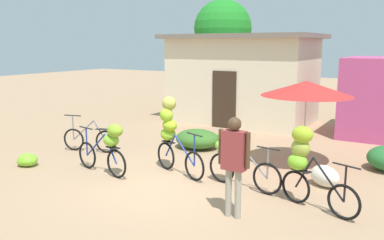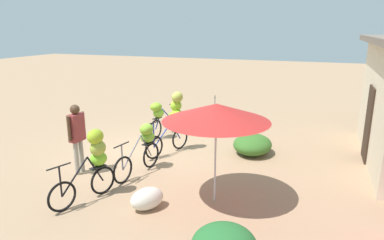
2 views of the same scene
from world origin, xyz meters
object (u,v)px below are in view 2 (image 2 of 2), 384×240
at_px(banana_pile_on_ground, 174,116).
at_px(bicycle_near_pile, 160,116).
at_px(bicycle_leftmost, 214,117).
at_px(bicycle_rightmost, 93,159).
at_px(market_umbrella, 216,112).
at_px(produce_sack, 147,199).
at_px(person_vendor, 77,132).
at_px(bicycle_center_loaded, 175,118).
at_px(bicycle_by_shop, 143,144).

bearing_deg(banana_pile_on_ground, bicycle_near_pile, 12.53).
height_order(bicycle_leftmost, bicycle_rightmost, bicycle_rightmost).
relative_size(market_umbrella, produce_sack, 3.05).
relative_size(bicycle_leftmost, produce_sack, 2.22).
xyz_separation_m(bicycle_leftmost, person_vendor, (5.22, -1.87, 0.72)).
bearing_deg(bicycle_leftmost, produce_sack, 4.57).
relative_size(bicycle_near_pile, produce_sack, 2.45).
xyz_separation_m(bicycle_center_loaded, bicycle_by_shop, (1.63, -0.16, -0.26)).
relative_size(market_umbrella, bicycle_near_pile, 1.25).
height_order(bicycle_near_pile, bicycle_center_loaded, bicycle_center_loaded).
xyz_separation_m(bicycle_leftmost, bicycle_by_shop, (4.53, -0.46, 0.37)).
distance_m(bicycle_near_pile, person_vendor, 3.42).
bearing_deg(bicycle_rightmost, produce_sack, 86.49).
bearing_deg(bicycle_leftmost, bicycle_near_pile, -34.13).
height_order(banana_pile_on_ground, produce_sack, produce_sack).
distance_m(market_umbrella, bicycle_by_shop, 2.58).
bearing_deg(bicycle_leftmost, market_umbrella, 16.98).
bearing_deg(produce_sack, bicycle_rightmost, -93.51).
bearing_deg(banana_pile_on_ground, bicycle_center_loaded, 24.28).
xyz_separation_m(bicycle_leftmost, bicycle_center_loaded, (2.90, -0.30, 0.63)).
xyz_separation_m(bicycle_near_pile, bicycle_by_shop, (2.66, 0.81, -0.01)).
distance_m(bicycle_rightmost, person_vendor, 1.44).
relative_size(bicycle_center_loaded, person_vendor, 1.00).
bearing_deg(bicycle_rightmost, bicycle_by_shop, 168.84).
distance_m(bicycle_center_loaded, produce_sack, 3.47).
bearing_deg(produce_sack, person_vendor, -112.36).
bearing_deg(bicycle_near_pile, bicycle_center_loaded, 43.30).
distance_m(bicycle_center_loaded, bicycle_rightmost, 3.26).
bearing_deg(banana_pile_on_ground, bicycle_by_shop, 14.95).
distance_m(bicycle_rightmost, banana_pile_on_ground, 6.57).
height_order(bicycle_center_loaded, bicycle_by_shop, bicycle_center_loaded).
relative_size(bicycle_by_shop, banana_pile_on_ground, 2.57).
relative_size(bicycle_rightmost, produce_sack, 2.16).
height_order(bicycle_leftmost, bicycle_near_pile, bicycle_near_pile).
bearing_deg(market_umbrella, banana_pile_on_ground, -149.31).
xyz_separation_m(bicycle_by_shop, banana_pile_on_ground, (-4.87, -1.30, -0.57)).
xyz_separation_m(bicycle_leftmost, bicycle_near_pile, (1.87, -1.27, 0.38)).
height_order(bicycle_leftmost, bicycle_by_shop, bicycle_by_shop).
bearing_deg(market_umbrella, bicycle_near_pile, -140.47).
relative_size(bicycle_near_pile, bicycle_by_shop, 0.99).
bearing_deg(bicycle_by_shop, banana_pile_on_ground, -165.05).
distance_m(bicycle_near_pile, bicycle_center_loaded, 1.44).
distance_m(bicycle_leftmost, person_vendor, 5.60).
xyz_separation_m(bicycle_rightmost, person_vendor, (-0.90, -1.10, 0.21)).
relative_size(bicycle_leftmost, bicycle_near_pile, 0.91).
bearing_deg(banana_pile_on_ground, market_umbrella, 30.69).
height_order(bicycle_center_loaded, bicycle_rightmost, bicycle_center_loaded).
bearing_deg(bicycle_by_shop, produce_sack, 29.85).
xyz_separation_m(banana_pile_on_ground, person_vendor, (5.56, -0.11, 0.93)).
xyz_separation_m(market_umbrella, produce_sack, (0.78, -1.16, -1.67)).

